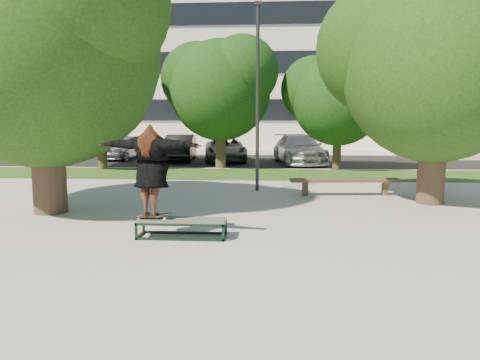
# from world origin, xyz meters

# --- Properties ---
(ground) EXTENTS (120.00, 120.00, 0.00)m
(ground) POSITION_xyz_m (0.00, 0.00, 0.00)
(ground) COLOR gray
(ground) RESTS_ON ground
(grass_strip) EXTENTS (30.00, 4.00, 0.02)m
(grass_strip) POSITION_xyz_m (1.00, 9.50, 0.01)
(grass_strip) COLOR #1B4D16
(grass_strip) RESTS_ON ground
(asphalt_strip) EXTENTS (40.00, 8.00, 0.01)m
(asphalt_strip) POSITION_xyz_m (0.00, 16.00, 0.01)
(asphalt_strip) COLOR black
(asphalt_strip) RESTS_ON ground
(tree_left) EXTENTS (6.96, 5.95, 7.12)m
(tree_left) POSITION_xyz_m (-4.29, 1.09, 4.42)
(tree_left) COLOR #38281E
(tree_left) RESTS_ON ground
(tree_right) EXTENTS (6.24, 5.33, 6.51)m
(tree_right) POSITION_xyz_m (5.92, 3.08, 4.09)
(tree_right) COLOR #38281E
(tree_right) RESTS_ON ground
(bg_tree_left) EXTENTS (5.28, 4.51, 5.77)m
(bg_tree_left) POSITION_xyz_m (-6.57, 11.07, 3.73)
(bg_tree_left) COLOR #38281E
(bg_tree_left) RESTS_ON ground
(bg_tree_mid) EXTENTS (5.76, 4.92, 6.24)m
(bg_tree_mid) POSITION_xyz_m (-1.08, 12.08, 4.02)
(bg_tree_mid) COLOR #38281E
(bg_tree_mid) RESTS_ON ground
(bg_tree_right) EXTENTS (5.04, 4.31, 5.43)m
(bg_tree_right) POSITION_xyz_m (4.43, 11.57, 3.49)
(bg_tree_right) COLOR #38281E
(bg_tree_right) RESTS_ON ground
(lamppost) EXTENTS (0.25, 0.15, 6.11)m
(lamppost) POSITION_xyz_m (1.00, 5.00, 3.15)
(lamppost) COLOR #2D2D30
(lamppost) RESTS_ON ground
(office_building) EXTENTS (30.00, 14.12, 16.00)m
(office_building) POSITION_xyz_m (-2.00, 31.98, 8.00)
(office_building) COLOR silver
(office_building) RESTS_ON ground
(grind_box) EXTENTS (1.80, 0.60, 0.38)m
(grind_box) POSITION_xyz_m (-0.34, -1.26, 0.19)
(grind_box) COLOR black
(grind_box) RESTS_ON ground
(skater_rig) EXTENTS (2.35, 1.11, 1.93)m
(skater_rig) POSITION_xyz_m (-0.94, -1.26, 1.38)
(skater_rig) COLOR white
(skater_rig) RESTS_ON grind_box
(bench) EXTENTS (3.47, 0.78, 0.53)m
(bench) POSITION_xyz_m (3.79, 4.22, 0.44)
(bench) COLOR brown
(bench) RESTS_ON ground
(car_silver_a) EXTENTS (2.04, 4.36, 1.44)m
(car_silver_a) POSITION_xyz_m (-7.29, 16.38, 0.72)
(car_silver_a) COLOR #A9A9AE
(car_silver_a) RESTS_ON asphalt_strip
(car_dark) EXTENTS (1.92, 4.57, 1.47)m
(car_dark) POSITION_xyz_m (-3.72, 15.64, 0.73)
(car_dark) COLOR black
(car_dark) RESTS_ON asphalt_strip
(car_grey) EXTENTS (2.87, 5.08, 1.34)m
(car_grey) POSITION_xyz_m (-1.13, 15.48, 0.67)
(car_grey) COLOR slate
(car_grey) RESTS_ON asphalt_strip
(car_silver_b) EXTENTS (2.98, 5.58, 1.54)m
(car_silver_b) POSITION_xyz_m (2.93, 14.42, 0.77)
(car_silver_b) COLOR #BABABF
(car_silver_b) RESTS_ON asphalt_strip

